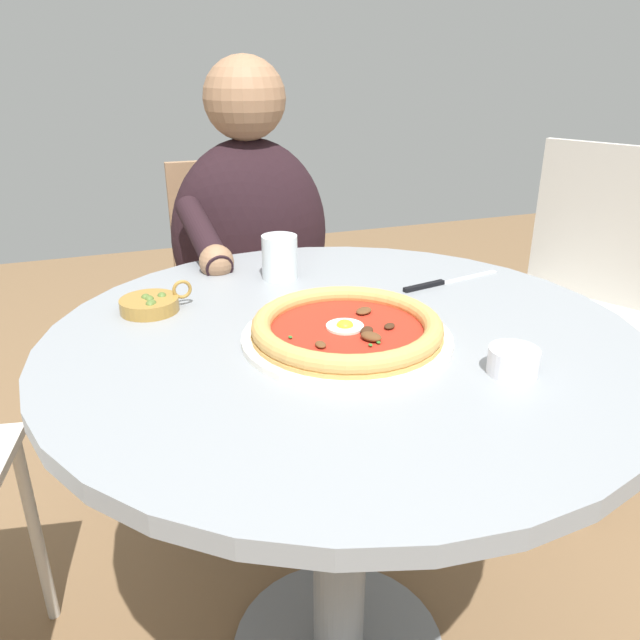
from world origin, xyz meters
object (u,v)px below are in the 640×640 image
object	(u,v)px
pizza_on_plate	(347,329)
cafe_chair_diner	(243,283)
olive_pan	(151,304)
steak_knife	(438,283)
ramekin_capers	(513,360)
diner_person	(253,305)
dining_table	(342,412)
cafe_chair_spare_near	(579,283)
water_glass	(280,260)

from	to	relation	value
pizza_on_plate	cafe_chair_diner	bearing A→B (deg)	-1.55
olive_pan	steak_knife	bearing A→B (deg)	-95.28
ramekin_capers	diner_person	xyz separation A→B (m)	(0.87, 0.16, -0.23)
dining_table	cafe_chair_diner	size ratio (longest dim) A/B	1.11
ramekin_capers	cafe_chair_diner	distance (m)	1.04
cafe_chair_spare_near	dining_table	bearing A→B (deg)	117.08
pizza_on_plate	water_glass	size ratio (longest dim) A/B	3.78
pizza_on_plate	ramekin_capers	xyz separation A→B (m)	(-0.17, -0.17, 0.00)
ramekin_capers	cafe_chair_diner	size ratio (longest dim) A/B	0.08
pizza_on_plate	olive_pan	xyz separation A→B (m)	(0.22, 0.27, -0.01)
water_glass	cafe_chair_spare_near	xyz separation A→B (m)	(0.17, -0.90, -0.22)
diner_person	cafe_chair_spare_near	size ratio (longest dim) A/B	1.25
diner_person	cafe_chair_diner	size ratio (longest dim) A/B	1.32
steak_knife	olive_pan	xyz separation A→B (m)	(0.05, 0.53, 0.01)
pizza_on_plate	cafe_chair_diner	xyz separation A→B (m)	(0.83, -0.02, -0.21)
pizza_on_plate	dining_table	bearing A→B (deg)	-12.69
steak_knife	diner_person	xyz separation A→B (m)	(0.52, 0.24, -0.21)
dining_table	steak_knife	size ratio (longest dim) A/B	4.15
water_glass	steak_knife	world-z (taller)	water_glass
olive_pan	diner_person	xyz separation A→B (m)	(0.48, -0.29, -0.22)
pizza_on_plate	water_glass	bearing A→B (deg)	2.77
olive_pan	diner_person	size ratio (longest dim) A/B	0.11
pizza_on_plate	ramekin_capers	world-z (taller)	pizza_on_plate
pizza_on_plate	diner_person	bearing A→B (deg)	-1.49
steak_knife	diner_person	world-z (taller)	diner_person
water_glass	diner_person	distance (m)	0.46
water_glass	cafe_chair_diner	xyz separation A→B (m)	(0.52, -0.04, -0.23)
pizza_on_plate	cafe_chair_diner	size ratio (longest dim) A/B	0.38
steak_knife	diner_person	size ratio (longest dim) A/B	0.20
pizza_on_plate	steak_knife	bearing A→B (deg)	-55.94
steak_knife	ramekin_capers	size ratio (longest dim) A/B	3.29
ramekin_capers	cafe_chair_diner	xyz separation A→B (m)	(1.01, 0.15, -0.21)
cafe_chair_spare_near	diner_person	bearing A→B (deg)	76.25
diner_person	olive_pan	bearing A→B (deg)	148.82
pizza_on_plate	olive_pan	bearing A→B (deg)	50.61
dining_table	ramekin_capers	xyz separation A→B (m)	(-0.21, -0.17, 0.17)
water_glass	steak_knife	xyz separation A→B (m)	(-0.14, -0.27, -0.03)
dining_table	olive_pan	distance (m)	0.37
pizza_on_plate	water_glass	world-z (taller)	water_glass
cafe_chair_spare_near	cafe_chair_diner	bearing A→B (deg)	68.01
pizza_on_plate	water_glass	xyz separation A→B (m)	(0.31, 0.02, 0.02)
dining_table	ramekin_capers	size ratio (longest dim) A/B	13.66
pizza_on_plate	ramekin_capers	distance (m)	0.25
pizza_on_plate	olive_pan	distance (m)	0.35
steak_knife	ramekin_capers	bearing A→B (deg)	166.72
olive_pan	cafe_chair_diner	xyz separation A→B (m)	(0.61, -0.29, -0.21)
olive_pan	diner_person	distance (m)	0.60
water_glass	cafe_chair_diner	distance (m)	0.57
dining_table	steak_knife	world-z (taller)	steak_knife
water_glass	diner_person	size ratio (longest dim) A/B	0.08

